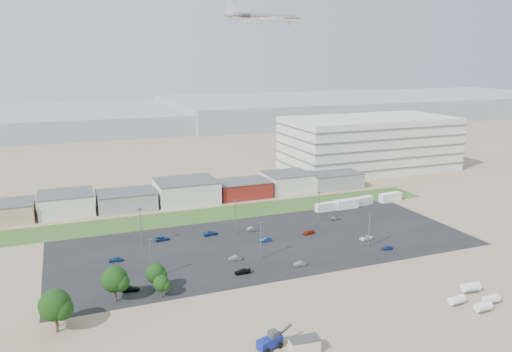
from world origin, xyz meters
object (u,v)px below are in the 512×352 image
airliner (265,17)px  parked_car_5 (116,259)px  parked_car_7 (265,240)px  parked_car_11 (253,229)px  portable_shed (304,345)px  parked_car_8 (335,218)px  parked_car_13 (300,264)px  parked_car_10 (130,289)px  parked_car_12 (308,232)px  parked_car_6 (210,233)px  tree_far_left (55,309)px  parked_car_0 (366,238)px  parked_car_9 (162,239)px  parked_car_4 (235,258)px  box_trailer_a (326,207)px  parked_car_3 (242,271)px  storage_tank_nw (457,300)px  telehandler (270,341)px  parked_car_2 (387,248)px

airliner → parked_car_5: 133.36m
parked_car_7 → parked_car_11: parked_car_11 is taller
portable_shed → airliner: bearing=75.6°
parked_car_8 → parked_car_13: parked_car_8 is taller
parked_car_10 → parked_car_12: (55.68, 19.20, -0.06)m
parked_car_6 → parked_car_8: 42.82m
parked_car_6 → parked_car_13: 34.05m
tree_far_left → airliner: bearing=51.7°
parked_car_13 → parked_car_7: bearing=-168.8°
parked_car_0 → parked_car_9: 59.95m
parked_car_7 → tree_far_left: bearing=-67.0°
parked_car_4 → parked_car_5: 31.45m
box_trailer_a → airliner: (3.22, 64.48, 68.57)m
parked_car_4 → parked_car_10: 29.55m
parked_car_7 → parked_car_8: bearing=103.8°
parked_car_9 → airliner: bearing=-46.0°
airliner → parked_car_3: (-48.49, -103.40, -69.42)m
parked_car_9 → parked_car_6: bearing=-98.5°
parked_car_7 → parked_car_3: bearing=-42.2°
portable_shed → parked_car_0: size_ratio=1.29×
storage_tank_nw → parked_car_8: (5.59, 60.99, -0.50)m
telehandler → parked_car_0: bearing=22.7°
storage_tank_nw → parked_car_9: 81.21m
storage_tank_nw → parked_car_12: 52.54m
parked_car_11 → parked_car_0: bearing=-127.0°
parked_car_0 → parked_car_4: (-40.83, -0.16, 0.00)m
parked_car_6 → parked_car_11: size_ratio=1.12×
parked_car_5 → portable_shed: bearing=32.7°
parked_car_3 → parked_car_6: parked_car_6 is taller
airliner → parked_car_12: airliner is taller
parked_car_6 → parked_car_12: bearing=-116.3°
portable_shed → parked_car_10: (-25.97, 36.61, -0.80)m
parked_car_7 → box_trailer_a: bearing=117.4°
parked_car_0 → parked_car_11: (-27.95, 19.78, 0.05)m
parked_car_12 → parked_car_13: parked_car_13 is taller
parked_car_3 → storage_tank_nw: bearing=53.8°
box_trailer_a → tree_far_left: bearing=-154.5°
portable_shed → parked_car_7: (15.11, 54.77, -0.81)m
parked_car_0 → parked_car_5: 71.19m
parked_car_3 → parked_car_6: size_ratio=0.91×
parked_car_8 → parked_car_10: (-70.56, -28.48, 0.01)m
parked_car_2 → parked_car_12: (-14.65, 19.42, 0.01)m
parked_car_3 → parked_car_7: parked_car_7 is taller
portable_shed → parked_car_3: size_ratio=1.39×
tree_far_left → telehandler: bearing=-29.6°
box_trailer_a → parked_car_12: (-16.81, -19.28, -0.88)m
tree_far_left → parked_car_8: 95.67m
portable_shed → telehandler: (-5.40, 3.33, 0.25)m
telehandler → parked_car_6: (7.17, 62.60, -1.01)m
parked_car_5 → parked_car_4: bearing=76.8°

